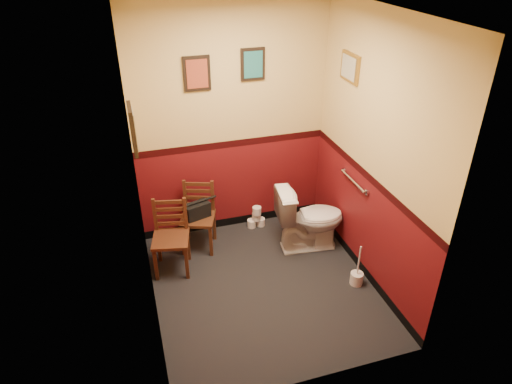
% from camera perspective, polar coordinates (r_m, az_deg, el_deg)
% --- Properties ---
extents(floor, '(2.20, 2.40, 0.00)m').
position_cam_1_polar(floor, '(4.87, 0.88, -11.67)').
color(floor, black).
rests_on(floor, ground).
extents(ceiling, '(2.20, 2.40, 0.00)m').
position_cam_1_polar(ceiling, '(3.67, 1.23, 21.58)').
color(ceiling, silver).
rests_on(ceiling, ground).
extents(wall_back, '(2.20, 0.00, 2.70)m').
position_cam_1_polar(wall_back, '(5.15, -3.13, 8.48)').
color(wall_back, '#5B0E12').
rests_on(wall_back, ground).
extents(wall_front, '(2.20, 0.00, 2.70)m').
position_cam_1_polar(wall_front, '(3.15, 7.81, -7.18)').
color(wall_front, '#5B0E12').
rests_on(wall_front, ground).
extents(wall_left, '(0.00, 2.40, 2.70)m').
position_cam_1_polar(wall_left, '(3.94, -14.40, 0.30)').
color(wall_left, '#5B0E12').
rests_on(wall_left, ground).
extents(wall_right, '(0.00, 2.40, 2.70)m').
position_cam_1_polar(wall_right, '(4.52, 14.44, 4.37)').
color(wall_right, '#5B0E12').
rests_on(wall_right, ground).
extents(grab_bar, '(0.05, 0.56, 0.06)m').
position_cam_1_polar(grab_bar, '(4.88, 12.10, 1.34)').
color(grab_bar, silver).
rests_on(grab_bar, wall_right).
extents(framed_print_back_a, '(0.28, 0.04, 0.36)m').
position_cam_1_polar(framed_print_back_a, '(4.87, -7.40, 14.47)').
color(framed_print_back_a, black).
rests_on(framed_print_back_a, wall_back).
extents(framed_print_back_b, '(0.26, 0.04, 0.34)m').
position_cam_1_polar(framed_print_back_b, '(4.99, -0.40, 15.68)').
color(framed_print_back_b, black).
rests_on(framed_print_back_b, wall_back).
extents(framed_print_left, '(0.04, 0.30, 0.38)m').
position_cam_1_polar(framed_print_left, '(3.81, -15.16, 7.60)').
color(framed_print_left, black).
rests_on(framed_print_left, wall_left).
extents(framed_print_right, '(0.04, 0.34, 0.28)m').
position_cam_1_polar(framed_print_right, '(4.77, 11.65, 15.02)').
color(framed_print_right, olive).
rests_on(framed_print_right, wall_right).
extents(toilet, '(0.82, 0.51, 0.76)m').
position_cam_1_polar(toilet, '(5.23, 6.72, -3.33)').
color(toilet, white).
rests_on(toilet, floor).
extents(toilet_brush, '(0.13, 0.13, 0.48)m').
position_cam_1_polar(toilet_brush, '(4.96, 12.47, -10.41)').
color(toilet_brush, silver).
rests_on(toilet_brush, floor).
extents(chair_left, '(0.45, 0.45, 0.80)m').
position_cam_1_polar(chair_left, '(4.94, -10.58, -5.56)').
color(chair_left, '#462415').
rests_on(chair_left, floor).
extents(chair_right, '(0.47, 0.47, 0.79)m').
position_cam_1_polar(chair_right, '(5.24, -7.23, -3.05)').
color(chair_right, '#462415').
rests_on(chair_right, floor).
extents(handbag, '(0.31, 0.22, 0.20)m').
position_cam_1_polar(handbag, '(5.16, -7.36, -2.28)').
color(handbag, black).
rests_on(handbag, chair_right).
extents(tp_stack, '(0.23, 0.14, 0.29)m').
position_cam_1_polar(tp_stack, '(5.67, 0.05, -3.29)').
color(tp_stack, silver).
rests_on(tp_stack, floor).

